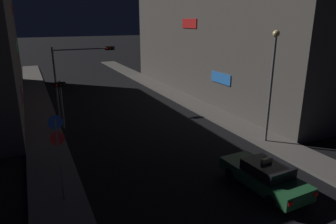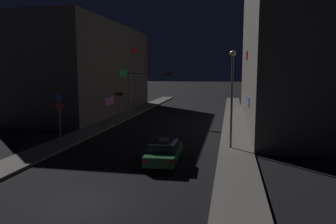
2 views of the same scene
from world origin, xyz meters
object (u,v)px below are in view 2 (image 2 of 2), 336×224
(sign_pole_left, at_px, (59,114))
(street_lamp_near_block, at_px, (232,88))
(taxi, at_px, (164,152))
(traffic_light_left_kerb, at_px, (119,101))
(traffic_light_overhead, at_px, (145,85))

(sign_pole_left, height_order, street_lamp_near_block, street_lamp_near_block)
(taxi, xyz_separation_m, street_lamp_near_block, (4.06, 4.32, 3.79))
(traffic_light_left_kerb, bearing_deg, sign_pole_left, -96.84)
(traffic_light_left_kerb, xyz_separation_m, sign_pole_left, (-1.18, -9.86, -0.04))
(taxi, relative_size, street_lamp_near_block, 0.65)
(sign_pole_left, bearing_deg, traffic_light_left_kerb, 83.16)
(traffic_light_left_kerb, bearing_deg, taxi, -59.59)
(sign_pole_left, bearing_deg, traffic_light_overhead, 76.84)
(taxi, relative_size, traffic_light_overhead, 0.80)
(sign_pole_left, distance_m, street_lamp_near_block, 12.97)
(traffic_light_left_kerb, distance_m, street_lamp_near_block, 14.44)
(street_lamp_near_block, bearing_deg, taxi, -133.22)
(sign_pole_left, bearing_deg, street_lamp_near_block, 6.33)
(traffic_light_overhead, bearing_deg, street_lamp_near_block, -50.58)
(traffic_light_overhead, bearing_deg, taxi, -70.79)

